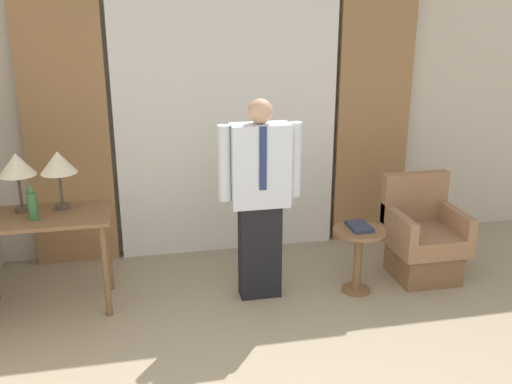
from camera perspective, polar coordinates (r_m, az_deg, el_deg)
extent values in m
cube|color=beige|center=(5.48, -3.07, 8.03)|extent=(10.00, 0.06, 2.70)
cube|color=white|center=(5.36, -2.84, 7.16)|extent=(2.08, 0.06, 2.58)
cube|color=#997047|center=(5.34, -18.46, 6.19)|extent=(0.74, 0.06, 2.58)
cube|color=#997047|center=(5.76, 11.64, 7.58)|extent=(0.74, 0.06, 2.58)
cube|color=brown|center=(4.65, -20.69, -2.36)|extent=(1.04, 0.57, 0.03)
cylinder|color=brown|center=(4.54, -14.77, -7.67)|extent=(0.05, 0.05, 0.76)
cylinder|color=brown|center=(4.95, -14.57, -5.44)|extent=(0.05, 0.05, 0.76)
cylinder|color=#4C4238|center=(4.78, -22.31, -1.56)|extent=(0.11, 0.11, 0.04)
cylinder|color=#4C4238|center=(4.74, -22.52, 0.10)|extent=(0.02, 0.02, 0.25)
cone|color=beige|center=(4.68, -22.84, 2.57)|extent=(0.28, 0.28, 0.17)
cylinder|color=#4C4238|center=(4.74, -18.74, -1.34)|extent=(0.11, 0.11, 0.04)
cylinder|color=#4C4238|center=(4.69, -18.92, 0.34)|extent=(0.02, 0.02, 0.25)
cone|color=beige|center=(4.63, -19.19, 2.84)|extent=(0.28, 0.28, 0.17)
cylinder|color=#336638|center=(4.54, -21.42, -1.39)|extent=(0.07, 0.07, 0.21)
cylinder|color=#336638|center=(4.50, -21.61, 0.19)|extent=(0.03, 0.03, 0.06)
cube|color=black|center=(4.70, 0.38, -5.92)|extent=(0.33, 0.18, 0.79)
cube|color=silver|center=(4.45, 0.40, 2.67)|extent=(0.46, 0.21, 0.66)
cube|color=navy|center=(4.32, 0.71, 3.34)|extent=(0.06, 0.01, 0.50)
cylinder|color=silver|center=(4.39, -3.21, 2.88)|extent=(0.10, 0.10, 0.60)
cylinder|color=silver|center=(4.51, 3.92, 3.26)|extent=(0.10, 0.10, 0.60)
sphere|color=tan|center=(4.35, 0.41, 8.09)|extent=(0.19, 0.19, 0.19)
cube|color=brown|center=(5.31, 16.34, -6.76)|extent=(0.51, 0.51, 0.28)
cube|color=#936B4C|center=(5.22, 16.56, -4.54)|extent=(0.61, 0.60, 0.16)
cube|color=#936B4C|center=(5.33, 15.57, -0.46)|extent=(0.61, 0.10, 0.45)
cube|color=#936B4C|center=(5.04, 14.09, -3.06)|extent=(0.08, 0.60, 0.18)
cube|color=#936B4C|center=(5.29, 19.24, -2.55)|extent=(0.08, 0.60, 0.18)
cylinder|color=brown|center=(4.99, 9.95, -9.56)|extent=(0.24, 0.24, 0.02)
cylinder|color=brown|center=(4.88, 10.12, -6.90)|extent=(0.07, 0.07, 0.54)
cylinder|color=brown|center=(4.77, 10.30, -3.85)|extent=(0.43, 0.43, 0.02)
cube|color=#2D334C|center=(4.79, 10.30, -3.42)|extent=(0.17, 0.25, 0.03)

